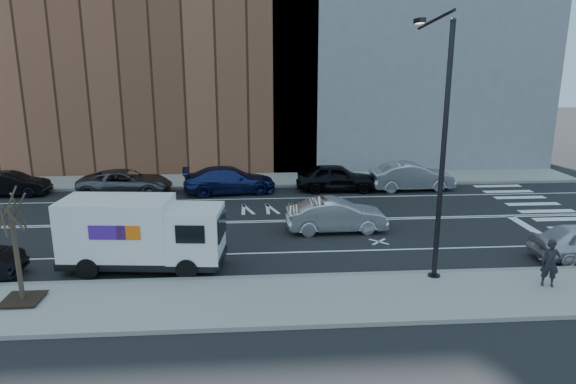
{
  "coord_description": "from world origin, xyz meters",
  "views": [
    {
      "loc": [
        0.48,
        -24.21,
        7.72
      ],
      "look_at": [
        2.25,
        0.33,
        1.4
      ],
      "focal_mm": 32.0,
      "sensor_mm": 36.0,
      "label": 1
    }
  ],
  "objects": [
    {
      "name": "ground",
      "position": [
        0.0,
        0.0,
        0.0
      ],
      "size": [
        120.0,
        120.0,
        0.0
      ],
      "primitive_type": "plane",
      "color": "black",
      "rests_on": "ground"
    },
    {
      "name": "sidewalk_near",
      "position": [
        0.0,
        -8.8,
        0.07
      ],
      "size": [
        44.0,
        3.6,
        0.15
      ],
      "primitive_type": "cube",
      "color": "gray",
      "rests_on": "ground"
    },
    {
      "name": "sidewalk_far",
      "position": [
        0.0,
        8.8,
        0.07
      ],
      "size": [
        44.0,
        3.6,
        0.15
      ],
      "primitive_type": "cube",
      "color": "gray",
      "rests_on": "ground"
    },
    {
      "name": "curb_near",
      "position": [
        0.0,
        -7.0,
        0.08
      ],
      "size": [
        44.0,
        0.25,
        0.17
      ],
      "primitive_type": "cube",
      "color": "gray",
      "rests_on": "ground"
    },
    {
      "name": "curb_far",
      "position": [
        0.0,
        7.0,
        0.08
      ],
      "size": [
        44.0,
        0.25,
        0.17
      ],
      "primitive_type": "cube",
      "color": "gray",
      "rests_on": "ground"
    },
    {
      "name": "crosswalk",
      "position": [
        16.0,
        0.0,
        0.0
      ],
      "size": [
        3.0,
        14.0,
        0.01
      ],
      "primitive_type": null,
      "color": "white",
      "rests_on": "ground"
    },
    {
      "name": "road_markings",
      "position": [
        0.0,
        0.0,
        0.0
      ],
      "size": [
        40.0,
        8.6,
        0.01
      ],
      "primitive_type": null,
      "color": "white",
      "rests_on": "ground"
    },
    {
      "name": "bldg_brick",
      "position": [
        -8.0,
        15.6,
        11.0
      ],
      "size": [
        26.0,
        10.0,
        22.0
      ],
      "primitive_type": "cube",
      "color": "brown",
      "rests_on": "ground"
    },
    {
      "name": "streetlight",
      "position": [
        7.0,
        -6.91,
        5.08
      ],
      "size": [
        0.44,
        4.02,
        9.34
      ],
      "color": "black",
      "rests_on": "ground"
    },
    {
      "name": "street_tree",
      "position": [
        -7.0,
        -8.4,
        1.45
      ],
      "size": [
        1.2,
        1.2,
        3.75
      ],
      "color": "black",
      "rests_on": "ground"
    },
    {
      "name": "fedex_van",
      "position": [
        -3.71,
        -5.6,
        1.45
      ],
      "size": [
        6.21,
        2.63,
        2.76
      ],
      "rotation": [
        0.0,
        0.0,
        -0.1
      ],
      "color": "black",
      "rests_on": "ground"
    },
    {
      "name": "far_parked_b",
      "position": [
        -13.6,
        6.08,
        0.7
      ],
      "size": [
        4.23,
        1.48,
        1.39
      ],
      "primitive_type": "imported",
      "rotation": [
        0.0,
        0.0,
        1.57
      ],
      "color": "black",
      "rests_on": "ground"
    },
    {
      "name": "far_parked_c",
      "position": [
        -6.95,
        5.8,
        0.74
      ],
      "size": [
        5.37,
        2.49,
        1.49
      ],
      "primitive_type": "imported",
      "rotation": [
        0.0,
        0.0,
        1.57
      ],
      "color": "#484A4F",
      "rests_on": "ground"
    },
    {
      "name": "far_parked_d",
      "position": [
        -0.86,
        5.81,
        0.79
      ],
      "size": [
        5.67,
        2.8,
        1.59
      ],
      "primitive_type": "imported",
      "rotation": [
        0.0,
        0.0,
        1.68
      ],
      "color": "navy",
      "rests_on": "ground"
    },
    {
      "name": "far_parked_e",
      "position": [
        5.6,
        5.89,
        0.83
      ],
      "size": [
        4.95,
        2.21,
        1.65
      ],
      "primitive_type": "imported",
      "rotation": [
        0.0,
        0.0,
        1.52
      ],
      "color": "black",
      "rests_on": "ground"
    },
    {
      "name": "far_parked_f",
      "position": [
        10.24,
        5.77,
        0.84
      ],
      "size": [
        5.16,
        2.02,
        1.67
      ],
      "primitive_type": "imported",
      "rotation": [
        0.0,
        0.0,
        1.62
      ],
      "color": "#A2A2A7",
      "rests_on": "ground"
    },
    {
      "name": "driving_sedan",
      "position": [
        4.35,
        -1.7,
        0.76
      ],
      "size": [
        4.65,
        1.73,
        1.52
      ],
      "primitive_type": "imported",
      "rotation": [
        0.0,
        0.0,
        1.6
      ],
      "color": "#B6B6BB",
      "rests_on": "ground"
    },
    {
      "name": "pedestrian",
      "position": [
        10.64,
        -8.49,
        0.98
      ],
      "size": [
        0.71,
        0.59,
        1.66
      ],
      "primitive_type": "imported",
      "rotation": [
        0.0,
        0.0,
        -0.38
      ],
      "color": "black",
      "rests_on": "sidewalk_near"
    }
  ]
}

